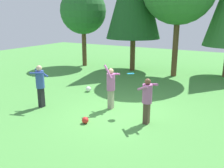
% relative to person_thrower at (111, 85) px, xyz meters
% --- Properties ---
extents(ground_plane, '(40.00, 40.00, 0.00)m').
position_rel_person_thrower_xyz_m(ground_plane, '(0.53, -0.31, -1.00)').
color(ground_plane, '#4C9342').
extents(person_thrower, '(0.59, 0.50, 1.85)m').
position_rel_person_thrower_xyz_m(person_thrower, '(0.00, 0.00, 0.00)').
color(person_thrower, gray).
rests_on(person_thrower, ground_plane).
extents(person_catcher, '(0.73, 0.71, 1.63)m').
position_rel_person_thrower_xyz_m(person_catcher, '(1.82, -0.65, -0.03)').
color(person_catcher, '#4C382D').
rests_on(person_catcher, ground_plane).
extents(person_bystander, '(0.71, 0.65, 1.76)m').
position_rel_person_thrower_xyz_m(person_bystander, '(-2.60, -1.27, 0.05)').
color(person_bystander, black).
rests_on(person_bystander, ground_plane).
extents(frisbee, '(0.38, 0.38, 0.06)m').
position_rel_person_thrower_xyz_m(frisbee, '(0.89, -0.05, 0.58)').
color(frisbee, '#2393D1').
extents(ball_red, '(0.24, 0.24, 0.24)m').
position_rel_person_thrower_xyz_m(ball_red, '(-0.05, -1.71, -0.88)').
color(ball_red, red).
rests_on(ball_red, ground_plane).
extents(ball_white, '(0.27, 0.27, 0.27)m').
position_rel_person_thrower_xyz_m(ball_white, '(-2.15, 1.46, -0.87)').
color(ball_white, white).
rests_on(ball_white, ground_plane).
extents(tree_far_left, '(3.33, 3.33, 5.69)m').
position_rel_person_thrower_xyz_m(tree_far_left, '(-6.34, 6.94, 3.00)').
color(tree_far_left, brown).
rests_on(tree_far_left, ground_plane).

